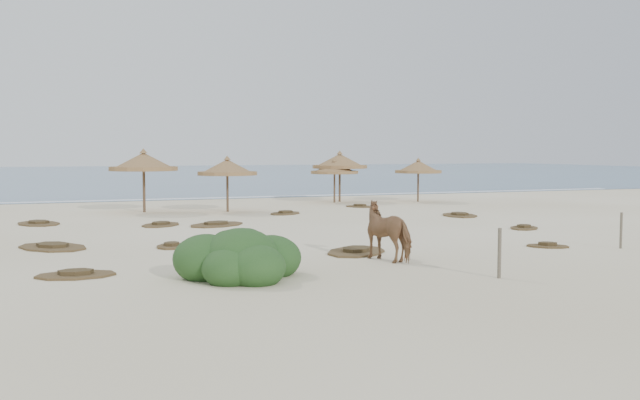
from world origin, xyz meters
The scene contains 24 objects.
ground centered at (0.00, 0.00, 0.00)m, with size 160.00×160.00×0.00m, color #EEE5C4.
ocean centered at (0.00, 75.00, 0.00)m, with size 200.00×100.00×0.01m, color #275177.
foam_line centered at (0.00, 26.00, 0.00)m, with size 70.00×0.60×0.01m, color white.
palapa_2 centered at (-2.47, 16.86, 2.50)m, with size 4.31×4.31×3.22m.
palapa_3 centered at (1.52, 15.65, 2.22)m, with size 3.62×3.62×2.86m.
palapa_4 centered at (8.98, 19.61, 2.06)m, with size 3.38×3.38×2.65m.
palapa_5 centered at (9.55, 20.18, 2.41)m, with size 4.04×4.04×3.11m.
palapa_6 centered at (14.02, 18.51, 2.08)m, with size 3.72×3.72×2.68m.
horse centered at (2.10, -1.64, 0.84)m, with size 0.90×1.98×1.67m, color #956543.
fence_post_near centered at (3.31, -5.18, 0.62)m, with size 0.09×0.09×1.23m, color #68614E.
fence_post_far centered at (10.05, -2.09, 0.58)m, with size 0.08×0.08×1.15m, color #68614E.
bush centered at (-2.61, -2.98, 0.47)m, with size 3.20×2.81×1.43m.
scrub_1 centered at (-6.87, 4.41, 0.05)m, with size 2.91×3.23×0.16m.
scrub_2 centered at (-3.28, 3.28, 0.05)m, with size 1.35×1.69×0.16m.
scrub_3 centered at (-0.46, 9.35, 0.05)m, with size 3.14×2.89×0.16m.
scrub_4 centered at (10.72, 3.75, 0.05)m, with size 1.90×1.90×0.16m.
scrub_5 centered at (11.30, 9.45, 0.05)m, with size 2.16×2.75×0.16m.
scrub_6 centered at (-7.39, 12.44, 0.05)m, with size 2.29×2.85×0.16m.
scrub_7 centered at (3.88, 13.41, 0.05)m, with size 2.31×2.31×0.16m.
scrub_9 centered at (1.80, 0.05, 0.05)m, with size 2.93×2.99×0.16m.
scrub_10 centered at (9.03, 16.00, 0.05)m, with size 1.91×2.10×0.16m.
scrub_11 centered at (-6.36, -1.23, 0.05)m, with size 2.05×1.41×0.16m.
scrub_12 centered at (8.08, -1.01, 0.05)m, with size 1.59×1.50×0.16m.
scrub_13 centered at (-2.63, 10.09, 0.05)m, with size 2.33×2.50×0.16m.
Camera 1 is at (-6.91, -19.71, 3.12)m, focal length 40.00 mm.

